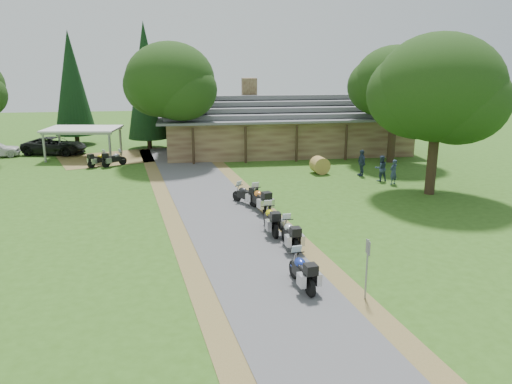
{
  "coord_description": "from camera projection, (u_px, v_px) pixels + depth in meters",
  "views": [
    {
      "loc": [
        -2.57,
        -18.12,
        7.98
      ],
      "look_at": [
        0.74,
        5.06,
        1.6
      ],
      "focal_mm": 35.0,
      "sensor_mm": 36.0,
      "label": 1
    }
  ],
  "objects": [
    {
      "name": "ground",
      "position": [
        256.0,
        265.0,
        19.75
      ],
      "size": [
        120.0,
        120.0,
        0.0
      ],
      "primitive_type": "plane",
      "color": "#305618",
      "rests_on": "ground"
    },
    {
      "name": "driveway",
      "position": [
        233.0,
        231.0,
        23.5
      ],
      "size": [
        51.95,
        51.95,
        0.0
      ],
      "primitive_type": "plane",
      "rotation": [
        0.0,
        0.0,
        0.14
      ],
      "color": "#4B4B4D",
      "rests_on": "ground"
    },
    {
      "name": "lodge",
      "position": [
        285.0,
        123.0,
        42.85
      ],
      "size": [
        21.4,
        9.4,
        4.9
      ],
      "primitive_type": null,
      "color": "brown",
      "rests_on": "ground"
    },
    {
      "name": "carport",
      "position": [
        84.0,
        143.0,
        40.17
      ],
      "size": [
        6.12,
        4.5,
        2.45
      ],
      "primitive_type": null,
      "rotation": [
        0.0,
        0.0,
        -0.14
      ],
      "color": "silver",
      "rests_on": "ground"
    },
    {
      "name": "car_dark_suv",
      "position": [
        54.0,
        141.0,
        41.82
      ],
      "size": [
        3.77,
        6.1,
        2.17
      ],
      "primitive_type": "imported",
      "rotation": [
        0.0,
        0.0,
        1.32
      ],
      "color": "black",
      "rests_on": "ground"
    },
    {
      "name": "motorcycle_row_a",
      "position": [
        302.0,
        270.0,
        17.68
      ],
      "size": [
        0.93,
        2.04,
        1.35
      ],
      "primitive_type": null,
      "rotation": [
        0.0,
        0.0,
        1.72
      ],
      "color": "#1D3099",
      "rests_on": "ground"
    },
    {
      "name": "motorcycle_row_b",
      "position": [
        290.0,
        233.0,
        21.33
      ],
      "size": [
        0.8,
        2.02,
        1.35
      ],
      "primitive_type": null,
      "rotation": [
        0.0,
        0.0,
        1.65
      ],
      "color": "#B2B5BA",
      "rests_on": "ground"
    },
    {
      "name": "motorcycle_row_c",
      "position": [
        271.0,
        218.0,
        23.18
      ],
      "size": [
        0.82,
        2.08,
        1.39
      ],
      "primitive_type": null,
      "rotation": [
        0.0,
        0.0,
        1.65
      ],
      "color": "#D3C70D",
      "rests_on": "ground"
    },
    {
      "name": "motorcycle_row_d",
      "position": [
        260.0,
        198.0,
        26.38
      ],
      "size": [
        1.23,
        2.2,
        1.43
      ],
      "primitive_type": null,
      "rotation": [
        0.0,
        0.0,
        1.85
      ],
      "color": "orange",
      "rests_on": "ground"
    },
    {
      "name": "motorcycle_row_e",
      "position": [
        245.0,
        194.0,
        27.72
      ],
      "size": [
        1.48,
        1.78,
        1.21
      ],
      "primitive_type": null,
      "rotation": [
        0.0,
        0.0,
        2.18
      ],
      "color": "black",
      "rests_on": "ground"
    },
    {
      "name": "motorcycle_carport_a",
      "position": [
        99.0,
        159.0,
        37.24
      ],
      "size": [
        1.62,
        1.62,
        1.18
      ],
      "primitive_type": null,
      "rotation": [
        0.0,
        0.0,
        0.79
      ],
      "color": "yellow",
      "rests_on": "ground"
    },
    {
      "name": "motorcycle_carport_b",
      "position": [
        114.0,
        158.0,
        37.35
      ],
      "size": [
        1.77,
        1.54,
        1.22
      ],
      "primitive_type": null,
      "rotation": [
        0.0,
        0.0,
        0.65
      ],
      "color": "slate",
      "rests_on": "ground"
    },
    {
      "name": "person_a",
      "position": [
        394.0,
        170.0,
        31.96
      ],
      "size": [
        0.66,
        0.6,
        1.9
      ],
      "primitive_type": "imported",
      "rotation": [
        0.0,
        0.0,
        3.63
      ],
      "color": "#2C3953",
      "rests_on": "ground"
    },
    {
      "name": "person_b",
      "position": [
        381.0,
        166.0,
        32.76
      ],
      "size": [
        0.61,
        0.46,
        2.02
      ],
      "primitive_type": "imported",
      "rotation": [
        0.0,
        0.0,
        3.23
      ],
      "color": "#2C3953",
      "rests_on": "ground"
    },
    {
      "name": "person_c",
      "position": [
        362.0,
        161.0,
        34.25
      ],
      "size": [
        0.47,
        0.63,
        2.13
      ],
      "primitive_type": "imported",
      "rotation": [
        0.0,
        0.0,
        4.77
      ],
      "color": "#2C3953",
      "rests_on": "ground"
    },
    {
      "name": "hay_bale",
      "position": [
        320.0,
        165.0,
        35.04
      ],
      "size": [
        1.31,
        1.22,
        1.18
      ],
      "primitive_type": "cylinder",
      "rotation": [
        1.57,
        0.0,
        0.13
      ],
      "color": "olive",
      "rests_on": "ground"
    },
    {
      "name": "sign_post",
      "position": [
        367.0,
        270.0,
        16.69
      ],
      "size": [
        0.39,
        0.06,
        2.15
      ],
      "primitive_type": null,
      "color": "gray",
      "rests_on": "ground"
    },
    {
      "name": "oak_lodge_left",
      "position": [
        171.0,
        96.0,
        37.69
      ],
      "size": [
        6.69,
        6.69,
        10.1
      ],
      "primitive_type": null,
      "color": "#19350F",
      "rests_on": "ground"
    },
    {
      "name": "oak_lodge_right",
      "position": [
        395.0,
        97.0,
        37.65
      ],
      "size": [
        6.28,
        6.28,
        9.96
      ],
      "primitive_type": null,
      "color": "#19350F",
      "rests_on": "ground"
    },
    {
      "name": "oak_driveway",
      "position": [
        437.0,
        109.0,
        28.67
      ],
      "size": [
        7.26,
        7.26,
        10.11
      ],
      "primitive_type": null,
      "color": "#19350F",
      "rests_on": "ground"
    },
    {
      "name": "cedar_near",
      "position": [
        146.0,
        86.0,
        43.37
      ],
      "size": [
        3.6,
        3.6,
        10.92
      ],
      "primitive_type": "cone",
      "color": "black",
      "rests_on": "ground"
    },
    {
      "name": "cedar_far",
      "position": [
        72.0,
        88.0,
        45.45
      ],
      "size": [
        3.69,
        3.69,
        10.3
      ],
      "primitive_type": "cone",
      "color": "black",
      "rests_on": "ground"
    }
  ]
}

